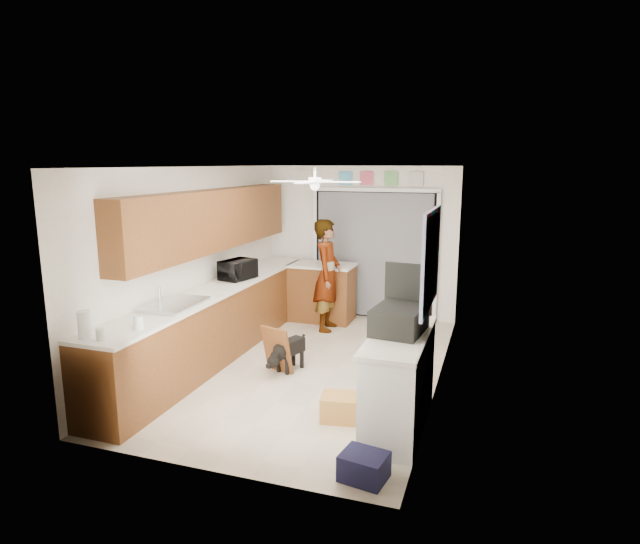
% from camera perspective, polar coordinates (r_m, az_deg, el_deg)
% --- Properties ---
extents(floor, '(5.00, 5.00, 0.00)m').
position_cam_1_polar(floor, '(6.93, -1.07, -10.00)').
color(floor, '#B9AC95').
rests_on(floor, ground).
extents(ceiling, '(5.00, 5.00, 0.00)m').
position_cam_1_polar(ceiling, '(6.44, -1.15, 11.15)').
color(ceiling, white).
rests_on(ceiling, ground).
extents(wall_back, '(3.20, 0.00, 3.20)m').
position_cam_1_polar(wall_back, '(8.93, 4.29, 3.19)').
color(wall_back, white).
rests_on(wall_back, ground).
extents(wall_front, '(3.20, 0.00, 3.20)m').
position_cam_1_polar(wall_front, '(4.37, -12.23, -5.96)').
color(wall_front, white).
rests_on(wall_front, ground).
extents(wall_left, '(0.00, 5.00, 5.00)m').
position_cam_1_polar(wall_left, '(7.26, -13.10, 0.98)').
color(wall_left, white).
rests_on(wall_left, ground).
extents(wall_right, '(0.00, 5.00, 5.00)m').
position_cam_1_polar(wall_right, '(6.23, 12.89, -0.74)').
color(wall_right, white).
rests_on(wall_right, ground).
extents(left_base_cabinets, '(0.60, 4.80, 0.90)m').
position_cam_1_polar(left_base_cabinets, '(7.30, -10.79, -5.34)').
color(left_base_cabinets, brown).
rests_on(left_base_cabinets, floor).
extents(left_countertop, '(0.62, 4.80, 0.04)m').
position_cam_1_polar(left_countertop, '(7.17, -10.86, -1.75)').
color(left_countertop, white).
rests_on(left_countertop, left_base_cabinets).
extents(upper_cabinets, '(0.32, 4.00, 0.80)m').
position_cam_1_polar(upper_cabinets, '(7.27, -11.39, 5.45)').
color(upper_cabinets, brown).
rests_on(upper_cabinets, wall_left).
extents(sink_basin, '(0.50, 0.76, 0.06)m').
position_cam_1_polar(sink_basin, '(6.34, -15.29, -3.40)').
color(sink_basin, silver).
rests_on(sink_basin, left_countertop).
extents(faucet, '(0.03, 0.03, 0.22)m').
position_cam_1_polar(faucet, '(6.42, -16.74, -2.41)').
color(faucet, silver).
rests_on(faucet, left_countertop).
extents(peninsula_base, '(1.00, 0.60, 0.90)m').
position_cam_1_polar(peninsula_base, '(8.75, 0.22, -2.29)').
color(peninsula_base, brown).
rests_on(peninsula_base, floor).
extents(peninsula_top, '(1.04, 0.64, 0.04)m').
position_cam_1_polar(peninsula_top, '(8.65, 0.22, 0.74)').
color(peninsula_top, white).
rests_on(peninsula_top, peninsula_base).
extents(back_opening_recess, '(2.00, 0.06, 2.10)m').
position_cam_1_polar(back_opening_recess, '(8.88, 5.78, 1.81)').
color(back_opening_recess, black).
rests_on(back_opening_recess, wall_back).
extents(curtain_panel, '(1.90, 0.03, 2.05)m').
position_cam_1_polar(curtain_panel, '(8.84, 5.73, 1.77)').
color(curtain_panel, gray).
rests_on(curtain_panel, wall_back).
extents(door_trim_left, '(0.06, 0.04, 2.10)m').
position_cam_1_polar(door_trim_left, '(9.12, -0.52, 2.13)').
color(door_trim_left, white).
rests_on(door_trim_left, wall_back).
extents(door_trim_right, '(0.06, 0.04, 2.10)m').
position_cam_1_polar(door_trim_right, '(8.69, 12.31, 1.38)').
color(door_trim_right, white).
rests_on(door_trim_right, wall_back).
extents(door_trim_head, '(2.10, 0.04, 0.06)m').
position_cam_1_polar(door_trim_head, '(8.73, 5.88, 8.71)').
color(door_trim_head, white).
rests_on(door_trim_head, wall_back).
extents(header_frame_1, '(0.22, 0.02, 0.22)m').
position_cam_1_polar(header_frame_1, '(8.88, 2.75, 9.97)').
color(header_frame_1, '#51AFD9').
rests_on(header_frame_1, wall_back).
extents(header_frame_2, '(0.22, 0.02, 0.22)m').
position_cam_1_polar(header_frame_2, '(8.79, 4.98, 9.92)').
color(header_frame_2, '#D95170').
rests_on(header_frame_2, wall_back).
extents(header_frame_3, '(0.22, 0.02, 0.22)m').
position_cam_1_polar(header_frame_3, '(8.70, 7.58, 9.85)').
color(header_frame_3, '#69AE63').
rests_on(header_frame_3, wall_back).
extents(header_frame_4, '(0.22, 0.02, 0.22)m').
position_cam_1_polar(header_frame_4, '(8.63, 10.22, 9.76)').
color(header_frame_4, beige).
rests_on(header_frame_4, wall_back).
extents(route66_sign, '(0.22, 0.02, 0.26)m').
position_cam_1_polar(route66_sign, '(9.09, -1.56, 10.02)').
color(route66_sign, silver).
rests_on(route66_sign, wall_back).
extents(right_counter_base, '(0.50, 1.40, 0.90)m').
position_cam_1_polar(right_counter_base, '(5.36, 8.45, -11.58)').
color(right_counter_base, white).
rests_on(right_counter_base, floor).
extents(right_counter_top, '(0.54, 1.44, 0.04)m').
position_cam_1_polar(right_counter_top, '(5.20, 8.50, -6.80)').
color(right_counter_top, white).
rests_on(right_counter_top, right_counter_base).
extents(abstract_painting, '(0.03, 1.15, 0.95)m').
position_cam_1_polar(abstract_painting, '(5.18, 11.74, 1.36)').
color(abstract_painting, '#E8559E').
rests_on(abstract_painting, wall_right).
extents(ceiling_fan, '(1.14, 1.14, 0.24)m').
position_cam_1_polar(ceiling_fan, '(6.64, -0.56, 9.61)').
color(ceiling_fan, white).
rests_on(ceiling_fan, ceiling).
extents(microwave, '(0.44, 0.56, 0.27)m').
position_cam_1_polar(microwave, '(7.58, -8.75, 0.26)').
color(microwave, black).
rests_on(microwave, left_countertop).
extents(jar_a, '(0.11, 0.11, 0.13)m').
position_cam_1_polar(jar_a, '(5.57, -18.80, -5.11)').
color(jar_a, silver).
rests_on(jar_a, left_countertop).
extents(jar_b, '(0.08, 0.08, 0.11)m').
position_cam_1_polar(jar_b, '(5.35, -22.41, -6.18)').
color(jar_b, silver).
rests_on(jar_b, left_countertop).
extents(paper_towel_roll, '(0.15, 0.15, 0.26)m').
position_cam_1_polar(paper_towel_roll, '(5.44, -23.85, -5.16)').
color(paper_towel_roll, white).
rests_on(paper_towel_roll, left_countertop).
extents(suitcase, '(0.51, 0.64, 0.26)m').
position_cam_1_polar(suitcase, '(5.22, 8.45, -5.03)').
color(suitcase, black).
rests_on(suitcase, right_counter_top).
extents(suitcase_rim, '(0.50, 0.63, 0.02)m').
position_cam_1_polar(suitcase_rim, '(5.25, 8.42, -6.18)').
color(suitcase_rim, yellow).
rests_on(suitcase_rim, suitcase).
extents(suitcase_lid, '(0.42, 0.08, 0.50)m').
position_cam_1_polar(suitcase_lid, '(5.43, 9.07, -1.66)').
color(suitcase_lid, black).
rests_on(suitcase_lid, suitcase).
extents(cardboard_box, '(0.46, 0.38, 0.26)m').
position_cam_1_polar(cardboard_box, '(5.56, 2.34, -14.24)').
color(cardboard_box, '#B68439').
rests_on(cardboard_box, floor).
extents(navy_crate, '(0.41, 0.36, 0.22)m').
position_cam_1_polar(navy_crate, '(4.66, 4.71, -19.97)').
color(navy_crate, '#141433').
rests_on(navy_crate, floor).
extents(cabinet_door_panel, '(0.43, 0.26, 0.59)m').
position_cam_1_polar(cabinet_door_panel, '(6.64, -4.61, -8.26)').
color(cabinet_door_panel, brown).
rests_on(cabinet_door_panel, floor).
extents(man, '(0.47, 0.66, 1.72)m').
position_cam_1_polar(man, '(8.17, 0.79, -0.34)').
color(man, white).
rests_on(man, floor).
extents(dog, '(0.42, 0.61, 0.44)m').
position_cam_1_polar(dog, '(6.75, -3.19, -8.62)').
color(dog, black).
rests_on(dog, floor).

